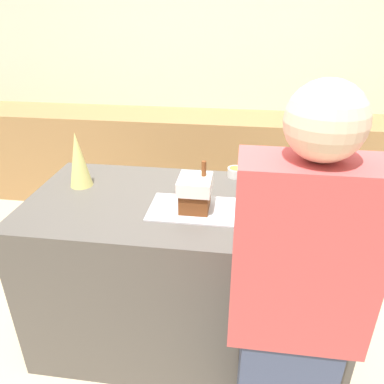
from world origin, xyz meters
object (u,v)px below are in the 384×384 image
at_px(baking_tray, 195,209).
at_px(decorative_tree, 78,160).
at_px(candy_bowl_behind_tray, 284,191).
at_px(mug, 255,192).
at_px(candy_bowl_front_corner, 274,177).
at_px(gingerbread_house, 195,192).
at_px(candy_bowl_beside_tree, 323,199).
at_px(candy_bowl_near_tray_right, 236,172).
at_px(person, 293,319).

xyz_separation_m(baking_tray, decorative_tree, (-0.69, 0.20, 0.16)).
relative_size(candy_bowl_behind_tray, mug, 1.39).
bearing_deg(decorative_tree, candy_bowl_front_corner, 11.21).
relative_size(gingerbread_house, decorative_tree, 0.79).
distance_m(baking_tray, mug, 0.34).
bearing_deg(gingerbread_house, baking_tray, -144.57).
relative_size(gingerbread_house, candy_bowl_behind_tray, 1.82).
relative_size(decorative_tree, candy_bowl_beside_tree, 2.38).
bearing_deg(baking_tray, candy_bowl_behind_tray, 25.92).
height_order(decorative_tree, candy_bowl_beside_tree, decorative_tree).
relative_size(gingerbread_house, candy_bowl_near_tray_right, 2.52).
height_order(gingerbread_house, candy_bowl_front_corner, gingerbread_house).
bearing_deg(candy_bowl_near_tray_right, candy_bowl_beside_tree, -30.47).
relative_size(decorative_tree, candy_bowl_front_corner, 2.68).
xyz_separation_m(decorative_tree, candy_bowl_front_corner, (1.11, 0.22, -0.14)).
height_order(decorative_tree, person, person).
bearing_deg(gingerbread_house, decorative_tree, 164.08).
relative_size(candy_bowl_behind_tray, candy_bowl_beside_tree, 1.03).
bearing_deg(person, baking_tray, 124.79).
xyz_separation_m(baking_tray, mug, (0.31, 0.15, 0.05)).
bearing_deg(decorative_tree, mug, -2.73).
bearing_deg(candy_bowl_beside_tree, candy_bowl_near_tray_right, 149.53).
distance_m(decorative_tree, candy_bowl_front_corner, 1.14).
bearing_deg(baking_tray, candy_bowl_beside_tree, 14.21).
height_order(baking_tray, candy_bowl_front_corner, candy_bowl_front_corner).
distance_m(baking_tray, candy_bowl_front_corner, 0.59).
bearing_deg(mug, gingerbread_house, -153.98).
height_order(candy_bowl_beside_tree, person, person).
bearing_deg(candy_bowl_near_tray_right, person, -77.15).
bearing_deg(gingerbread_house, mug, 26.02).
bearing_deg(candy_bowl_beside_tree, candy_bowl_behind_tray, 164.29).
distance_m(gingerbread_house, decorative_tree, 0.72).
relative_size(baking_tray, candy_bowl_front_corner, 3.91).
relative_size(candy_bowl_near_tray_right, mug, 1.00).
relative_size(baking_tray, decorative_tree, 1.46).
bearing_deg(decorative_tree, candy_bowl_beside_tree, -1.24).
relative_size(baking_tray, candy_bowl_near_tray_right, 4.67).
xyz_separation_m(decorative_tree, candy_bowl_near_tray_right, (0.88, 0.25, -0.13)).
xyz_separation_m(candy_bowl_beside_tree, person, (-0.22, -0.80, -0.08)).
relative_size(baking_tray, person, 0.27).
xyz_separation_m(candy_bowl_near_tray_right, person, (0.24, -1.07, -0.09)).
relative_size(candy_bowl_front_corner, mug, 1.20).
bearing_deg(mug, candy_bowl_near_tray_right, 111.11).
bearing_deg(gingerbread_house, candy_bowl_front_corner, 44.85).
xyz_separation_m(decorative_tree, candy_bowl_beside_tree, (1.35, -0.03, -0.14)).
height_order(candy_bowl_near_tray_right, mug, mug).
relative_size(candy_bowl_front_corner, candy_bowl_beside_tree, 0.89).
bearing_deg(candy_bowl_front_corner, decorative_tree, -168.79).
xyz_separation_m(baking_tray, person, (0.44, -0.63, -0.06)).
distance_m(candy_bowl_front_corner, person, 1.05).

